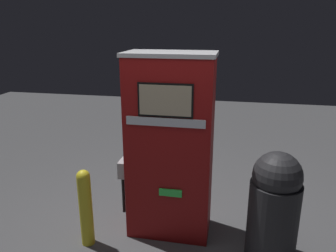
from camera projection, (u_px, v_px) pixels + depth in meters
ground_plane at (166, 242)px, 3.56m from camera, size 14.00×14.00×0.00m
gas_pump at (170, 147)px, 3.49m from camera, size 0.99×0.54×2.00m
safety_bollard at (86, 206)px, 3.40m from camera, size 0.14×0.14×0.86m
trash_bin at (274, 206)px, 3.17m from camera, size 0.49×0.49×1.13m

